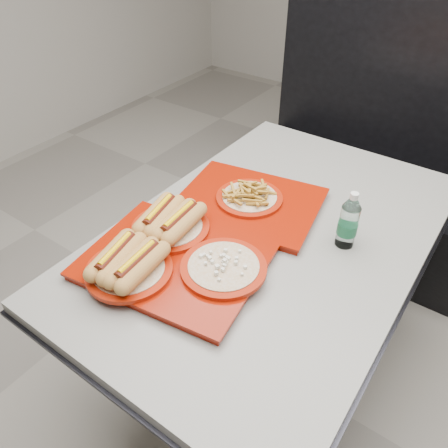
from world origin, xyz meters
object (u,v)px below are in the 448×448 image
Objects in this scene: diner_table at (269,267)px; booth_bench at (371,176)px; water_bottle at (348,223)px; tray_near at (168,253)px; tray_far at (249,199)px.

diner_table is 1.05× the size of booth_bench.
tray_near is at bearing -135.50° from water_bottle.
tray_far reaches higher than diner_table.
booth_bench is 2.39× the size of tray_near.
tray_far is at bearing 152.11° from diner_table.
water_bottle reaches higher than diner_table.
water_bottle is (0.22, 0.08, 0.25)m from diner_table.
tray_far is (0.04, 0.39, -0.01)m from tray_near.
diner_table is at bearing -27.89° from tray_far.
booth_bench is 1.13m from water_bottle.
booth_bench is at bearing 82.84° from tray_near.
tray_near is 0.39m from tray_far.
booth_bench is (0.00, 1.09, -0.18)m from diner_table.
booth_bench reaches higher than diner_table.
booth_bench is 1.10m from tray_far.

